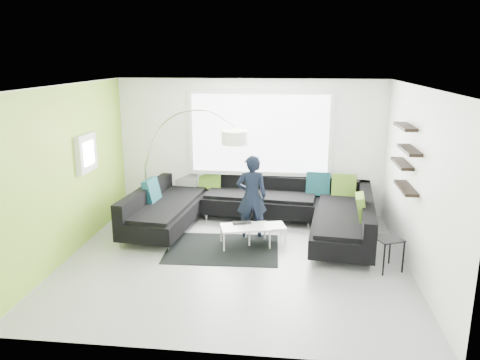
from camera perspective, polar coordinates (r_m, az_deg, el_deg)
name	(u,v)px	position (r m, az deg, el deg)	size (l,w,h in m)	color
ground	(236,260)	(7.77, -0.54, -9.69)	(5.50, 5.50, 0.00)	gray
room_shell	(239,149)	(7.41, -0.09, 3.81)	(5.54, 5.04, 2.82)	white
sectional_sofa	(252,211)	(8.78, 1.51, -3.85)	(4.60, 3.12, 0.94)	black
rug	(223,249)	(8.18, -2.14, -8.36)	(1.91, 1.39, 0.01)	black
coffee_table	(255,234)	(8.35, 1.89, -6.59)	(1.08, 0.63, 0.35)	white
arc_lamp	(145,166)	(9.41, -11.52, 1.73)	(2.15, 0.94, 2.29)	silver
side_table	(387,254)	(7.68, 17.48, -8.58)	(0.38, 0.38, 0.52)	black
person	(252,197)	(8.49, 1.42, -2.03)	(0.62, 0.46, 1.53)	black
laptop	(242,224)	(8.28, 0.29, -5.35)	(0.38, 0.30, 0.03)	black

